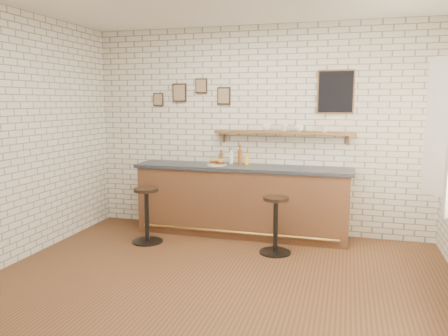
{
  "coord_description": "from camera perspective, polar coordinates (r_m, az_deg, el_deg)",
  "views": [
    {
      "loc": [
        1.28,
        -4.29,
        1.92
      ],
      "look_at": [
        -0.19,
        0.9,
        1.09
      ],
      "focal_mm": 35.0,
      "sensor_mm": 36.0,
      "label": 1
    }
  ],
  "objects": [
    {
      "name": "ground",
      "position": [
        4.87,
        -0.74,
        -14.51
      ],
      "size": [
        5.0,
        5.0,
        0.0
      ],
      "primitive_type": "plane",
      "color": "#57351D",
      "rests_on": "ground"
    },
    {
      "name": "bar_counter",
      "position": [
        6.32,
        2.32,
        -4.24
      ],
      "size": [
        3.1,
        0.65,
        1.01
      ],
      "color": "brown",
      "rests_on": "ground"
    },
    {
      "name": "sandwich_plate",
      "position": [
        6.29,
        -0.94,
        0.42
      ],
      "size": [
        0.28,
        0.28,
        0.01
      ],
      "primitive_type": "cylinder",
      "color": "white",
      "rests_on": "bar_counter"
    },
    {
      "name": "ciabatta_sandwich",
      "position": [
        6.28,
        -0.85,
        0.84
      ],
      "size": [
        0.27,
        0.2,
        0.08
      ],
      "color": "#B18F48",
      "rests_on": "sandwich_plate"
    },
    {
      "name": "potato_chips",
      "position": [
        6.29,
        -1.17,
        0.5
      ],
      "size": [
        0.26,
        0.19,
        0.0
      ],
      "color": "#E49F50",
      "rests_on": "sandwich_plate"
    },
    {
      "name": "bitters_bottle_brown",
      "position": [
        6.46,
        -0.39,
        1.32
      ],
      "size": [
        0.06,
        0.06,
        0.2
      ],
      "color": "brown",
      "rests_on": "bar_counter"
    },
    {
      "name": "bitters_bottle_white",
      "position": [
        6.42,
        0.94,
        1.36
      ],
      "size": [
        0.06,
        0.06,
        0.23
      ],
      "color": "silver",
      "rests_on": "bar_counter"
    },
    {
      "name": "bitters_bottle_amber",
      "position": [
        6.38,
        2.1,
        1.5
      ],
      "size": [
        0.07,
        0.07,
        0.27
      ],
      "color": "brown",
      "rests_on": "bar_counter"
    },
    {
      "name": "condiment_bottle_yellow",
      "position": [
        6.36,
        3.02,
        1.17
      ],
      "size": [
        0.06,
        0.06,
        0.19
      ],
      "color": "yellow",
      "rests_on": "bar_counter"
    },
    {
      "name": "bar_stool_left",
      "position": [
        6.08,
        -10.06,
        -5.87
      ],
      "size": [
        0.44,
        0.44,
        0.75
      ],
      "color": "black",
      "rests_on": "ground"
    },
    {
      "name": "bar_stool_right",
      "position": [
        5.61,
        6.75,
        -7.17
      ],
      "size": [
        0.41,
        0.41,
        0.73
      ],
      "color": "black",
      "rests_on": "ground"
    },
    {
      "name": "wall_shelf",
      "position": [
        6.27,
        7.75,
        4.57
      ],
      "size": [
        2.0,
        0.18,
        0.18
      ],
      "color": "brown",
      "rests_on": "ground"
    },
    {
      "name": "shelf_cup_a",
      "position": [
        6.3,
        5.63,
        5.27
      ],
      "size": [
        0.18,
        0.18,
        0.1
      ],
      "primitive_type": "imported",
      "rotation": [
        0.0,
        0.0,
        0.77
      ],
      "color": "white",
      "rests_on": "wall_shelf"
    },
    {
      "name": "shelf_cup_b",
      "position": [
        6.26,
        7.87,
        5.23
      ],
      "size": [
        0.15,
        0.15,
        0.1
      ],
      "primitive_type": "imported",
      "rotation": [
        0.0,
        0.0,
        0.54
      ],
      "color": "white",
      "rests_on": "wall_shelf"
    },
    {
      "name": "shelf_cup_c",
      "position": [
        6.24,
        9.77,
        5.14
      ],
      "size": [
        0.12,
        0.12,
        0.09
      ],
      "primitive_type": "imported",
      "rotation": [
        0.0,
        0.0,
        1.54
      ],
      "color": "white",
      "rests_on": "wall_shelf"
    },
    {
      "name": "shelf_cup_d",
      "position": [
        6.21,
        12.97,
        4.99
      ],
      "size": [
        0.13,
        0.13,
        0.09
      ],
      "primitive_type": "imported",
      "rotation": [
        0.0,
        0.0,
        0.56
      ],
      "color": "white",
      "rests_on": "wall_shelf"
    },
    {
      "name": "back_wall_decor",
      "position": [
        6.36,
        6.38,
        9.77
      ],
      "size": [
        2.96,
        0.02,
        0.56
      ],
      "color": "black",
      "rests_on": "ground"
    }
  ]
}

